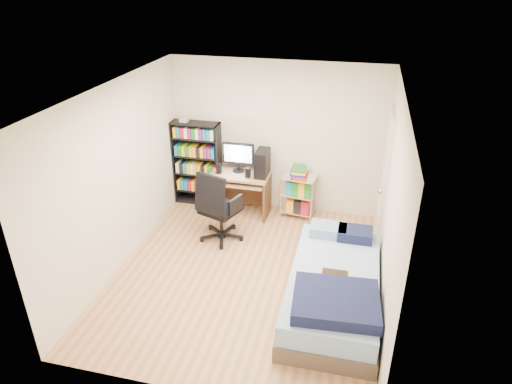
% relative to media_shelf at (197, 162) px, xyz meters
% --- Properties ---
extents(room, '(3.58, 4.08, 2.58)m').
position_rel_media_shelf_xyz_m(room, '(1.35, -1.84, 0.50)').
color(room, tan).
rests_on(room, ground).
extents(media_shelf, '(0.82, 0.27, 1.52)m').
position_rel_media_shelf_xyz_m(media_shelf, '(0.00, 0.00, 0.00)').
color(media_shelf, black).
rests_on(media_shelf, room).
extents(computer_desk, '(0.96, 0.56, 1.21)m').
position_rel_media_shelf_xyz_m(computer_desk, '(0.91, -0.18, -0.10)').
color(computer_desk, tan).
rests_on(computer_desk, room).
extents(office_chair, '(0.86, 0.86, 1.13)m').
position_rel_media_shelf_xyz_m(office_chair, '(0.73, -1.10, -0.39)').
color(office_chair, black).
rests_on(office_chair, room).
extents(wire_cart, '(0.59, 0.46, 0.88)m').
position_rel_media_shelf_xyz_m(wire_cart, '(1.78, -0.09, -0.18)').
color(wire_cart, white).
rests_on(wire_cart, room).
extents(bed, '(1.08, 2.16, 0.62)m').
position_rel_media_shelf_xyz_m(bed, '(2.54, -2.23, -0.48)').
color(bed, brown).
rests_on(bed, room).
extents(door, '(0.12, 0.80, 2.00)m').
position_rel_media_shelf_xyz_m(door, '(3.07, -0.49, 0.25)').
color(door, silver).
rests_on(door, room).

